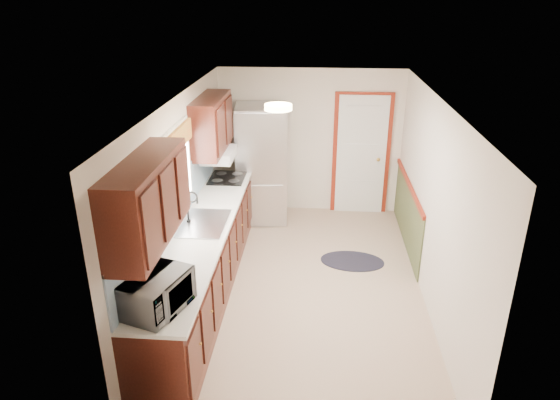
# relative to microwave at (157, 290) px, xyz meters

# --- Properties ---
(room_shell) EXTENTS (3.20, 5.20, 2.52)m
(room_shell) POSITION_rel_microwave_xyz_m (1.20, 1.95, 0.06)
(room_shell) COLOR tan
(room_shell) RESTS_ON ground
(kitchen_run) EXTENTS (0.63, 4.00, 2.20)m
(kitchen_run) POSITION_rel_microwave_xyz_m (-0.04, 1.66, -0.33)
(kitchen_run) COLOR #3A130D
(kitchen_run) RESTS_ON ground
(back_wall_trim) EXTENTS (1.12, 2.30, 2.08)m
(back_wall_trim) POSITION_rel_microwave_xyz_m (2.19, 4.16, -0.25)
(back_wall_trim) COLOR maroon
(back_wall_trim) RESTS_ON ground
(ceiling_fixture) EXTENTS (0.30, 0.30, 0.06)m
(ceiling_fixture) POSITION_rel_microwave_xyz_m (0.90, 1.75, 1.22)
(ceiling_fixture) COLOR #FFD88C
(ceiling_fixture) RESTS_ON room_shell
(microwave) EXTENTS (0.50, 0.68, 0.41)m
(microwave) POSITION_rel_microwave_xyz_m (0.00, 0.00, 0.00)
(microwave) COLOR white
(microwave) RESTS_ON kitchen_run
(refrigerator) EXTENTS (0.86, 0.83, 1.89)m
(refrigerator) POSITION_rel_microwave_xyz_m (0.45, 4.00, -0.20)
(refrigerator) COLOR #B7B7BC
(refrigerator) RESTS_ON ground
(rug) EXTENTS (0.93, 0.64, 0.01)m
(rug) POSITION_rel_microwave_xyz_m (1.87, 2.63, -1.14)
(rug) COLOR black
(rug) RESTS_ON ground
(cooktop) EXTENTS (0.51, 0.61, 0.02)m
(cooktop) POSITION_rel_microwave_xyz_m (0.01, 3.31, -0.19)
(cooktop) COLOR black
(cooktop) RESTS_ON kitchen_run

